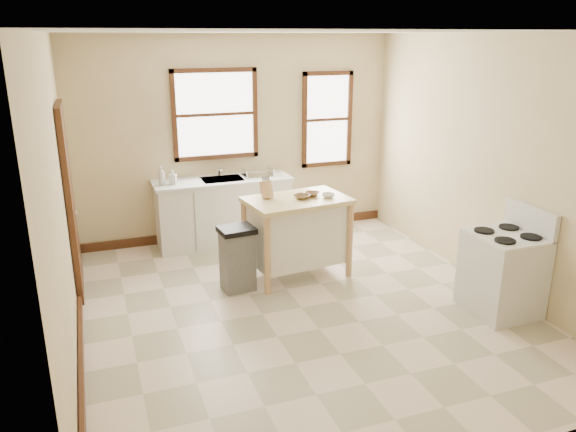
{
  "coord_description": "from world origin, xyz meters",
  "views": [
    {
      "loc": [
        -1.97,
        -5.02,
        2.77
      ],
      "look_at": [
        -0.01,
        0.4,
        0.91
      ],
      "focal_mm": 35.0,
      "sensor_mm": 36.0,
      "label": 1
    }
  ],
  "objects_px": {
    "soap_bottle_b": "(173,177)",
    "kitchen_island": "(297,237)",
    "gas_stove": "(504,261)",
    "bowl_b": "(312,194)",
    "trash_bin": "(237,259)",
    "knife_block": "(266,190)",
    "dish_rack": "(257,173)",
    "pepper_grinder": "(270,190)",
    "soap_bottle_a": "(161,176)",
    "bowl_a": "(302,197)",
    "bowl_c": "(328,195)"
  },
  "relations": [
    {
      "from": "knife_block",
      "to": "bowl_a",
      "type": "xyz_separation_m",
      "value": [
        0.39,
        -0.15,
        -0.08
      ]
    },
    {
      "from": "soap_bottle_a",
      "to": "kitchen_island",
      "type": "distance_m",
      "value": 1.99
    },
    {
      "from": "bowl_b",
      "to": "gas_stove",
      "type": "bearing_deg",
      "value": -48.34
    },
    {
      "from": "soap_bottle_a",
      "to": "dish_rack",
      "type": "relative_size",
      "value": 0.61
    },
    {
      "from": "soap_bottle_b",
      "to": "bowl_a",
      "type": "distance_m",
      "value": 1.86
    },
    {
      "from": "soap_bottle_b",
      "to": "pepper_grinder",
      "type": "height_order",
      "value": "pepper_grinder"
    },
    {
      "from": "bowl_b",
      "to": "trash_bin",
      "type": "relative_size",
      "value": 0.24
    },
    {
      "from": "knife_block",
      "to": "soap_bottle_a",
      "type": "bearing_deg",
      "value": 103.24
    },
    {
      "from": "soap_bottle_b",
      "to": "dish_rack",
      "type": "xyz_separation_m",
      "value": [
        1.16,
        0.02,
        -0.04
      ]
    },
    {
      "from": "gas_stove",
      "to": "dish_rack",
      "type": "bearing_deg",
      "value": 120.53
    },
    {
      "from": "soap_bottle_a",
      "to": "soap_bottle_b",
      "type": "bearing_deg",
      "value": 18.3
    },
    {
      "from": "kitchen_island",
      "to": "soap_bottle_a",
      "type": "bearing_deg",
      "value": 129.11
    },
    {
      "from": "soap_bottle_a",
      "to": "kitchen_island",
      "type": "relative_size",
      "value": 0.21
    },
    {
      "from": "trash_bin",
      "to": "soap_bottle_a",
      "type": "bearing_deg",
      "value": 106.03
    },
    {
      "from": "pepper_grinder",
      "to": "trash_bin",
      "type": "bearing_deg",
      "value": -145.81
    },
    {
      "from": "soap_bottle_a",
      "to": "trash_bin",
      "type": "height_order",
      "value": "soap_bottle_a"
    },
    {
      "from": "knife_block",
      "to": "dish_rack",
      "type": "bearing_deg",
      "value": 50.17
    },
    {
      "from": "bowl_c",
      "to": "soap_bottle_a",
      "type": "bearing_deg",
      "value": 140.82
    },
    {
      "from": "soap_bottle_a",
      "to": "bowl_c",
      "type": "distance_m",
      "value": 2.23
    },
    {
      "from": "dish_rack",
      "to": "bowl_b",
      "type": "height_order",
      "value": "dish_rack"
    },
    {
      "from": "pepper_grinder",
      "to": "knife_block",
      "type": "bearing_deg",
      "value": -137.76
    },
    {
      "from": "bowl_c",
      "to": "trash_bin",
      "type": "relative_size",
      "value": 0.2
    },
    {
      "from": "dish_rack",
      "to": "bowl_a",
      "type": "bearing_deg",
      "value": -77.09
    },
    {
      "from": "kitchen_island",
      "to": "knife_block",
      "type": "distance_m",
      "value": 0.68
    },
    {
      "from": "knife_block",
      "to": "bowl_b",
      "type": "bearing_deg",
      "value": -36.9
    },
    {
      "from": "bowl_b",
      "to": "bowl_c",
      "type": "distance_m",
      "value": 0.2
    },
    {
      "from": "knife_block",
      "to": "soap_bottle_b",
      "type": "bearing_deg",
      "value": 99.16
    },
    {
      "from": "bowl_b",
      "to": "bowl_c",
      "type": "relative_size",
      "value": 1.21
    },
    {
      "from": "pepper_grinder",
      "to": "bowl_b",
      "type": "height_order",
      "value": "pepper_grinder"
    },
    {
      "from": "kitchen_island",
      "to": "gas_stove",
      "type": "bearing_deg",
      "value": -50.83
    },
    {
      "from": "soap_bottle_b",
      "to": "bowl_c",
      "type": "xyz_separation_m",
      "value": [
        1.59,
        -1.41,
        -0.03
      ]
    },
    {
      "from": "kitchen_island",
      "to": "trash_bin",
      "type": "bearing_deg",
      "value": -175.17
    },
    {
      "from": "bowl_c",
      "to": "trash_bin",
      "type": "xyz_separation_m",
      "value": [
        -1.14,
        -0.07,
        -0.61
      ]
    },
    {
      "from": "dish_rack",
      "to": "kitchen_island",
      "type": "xyz_separation_m",
      "value": [
        0.07,
        -1.34,
        -0.49
      ]
    },
    {
      "from": "pepper_grinder",
      "to": "trash_bin",
      "type": "distance_m",
      "value": 0.9
    },
    {
      "from": "soap_bottle_a",
      "to": "bowl_b",
      "type": "relative_size",
      "value": 1.36
    },
    {
      "from": "trash_bin",
      "to": "dish_rack",
      "type": "bearing_deg",
      "value": 59.08
    },
    {
      "from": "soap_bottle_b",
      "to": "pepper_grinder",
      "type": "distance_m",
      "value": 1.49
    },
    {
      "from": "soap_bottle_a",
      "to": "knife_block",
      "type": "bearing_deg",
      "value": -29.04
    },
    {
      "from": "bowl_c",
      "to": "knife_block",
      "type": "bearing_deg",
      "value": 162.87
    },
    {
      "from": "dish_rack",
      "to": "trash_bin",
      "type": "height_order",
      "value": "dish_rack"
    },
    {
      "from": "dish_rack",
      "to": "bowl_a",
      "type": "xyz_separation_m",
      "value": [
        0.12,
        -1.37,
        0.01
      ]
    },
    {
      "from": "dish_rack",
      "to": "bowl_a",
      "type": "relative_size",
      "value": 2.16
    },
    {
      "from": "soap_bottle_b",
      "to": "kitchen_island",
      "type": "bearing_deg",
      "value": -22.95
    },
    {
      "from": "soap_bottle_b",
      "to": "bowl_a",
      "type": "relative_size",
      "value": 1.0
    },
    {
      "from": "bowl_c",
      "to": "kitchen_island",
      "type": "bearing_deg",
      "value": 166.32
    },
    {
      "from": "bowl_b",
      "to": "dish_rack",
      "type": "bearing_deg",
      "value": 101.98
    },
    {
      "from": "soap_bottle_b",
      "to": "bowl_b",
      "type": "bearing_deg",
      "value": -17.7
    },
    {
      "from": "bowl_a",
      "to": "gas_stove",
      "type": "bearing_deg",
      "value": -44.32
    },
    {
      "from": "bowl_c",
      "to": "gas_stove",
      "type": "distance_m",
      "value": 2.04
    }
  ]
}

